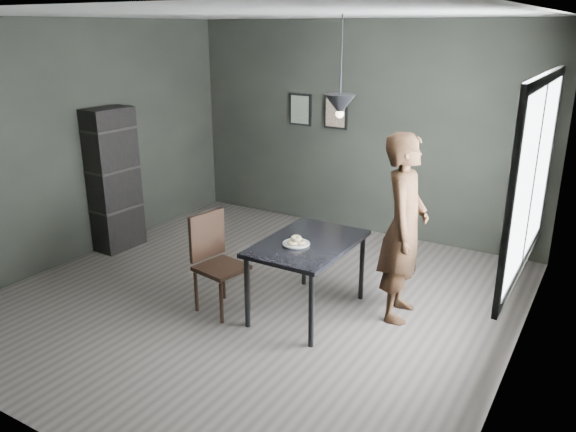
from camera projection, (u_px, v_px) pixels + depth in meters
The scene contains 13 objects.
ground at pixel (257, 297), 5.89m from camera, with size 5.00×5.00×0.00m, color #36312E.
back_wall at pixel (360, 129), 7.47m from camera, with size 5.00×0.10×2.80m, color black.
ceiling at pixel (251, 14), 4.99m from camera, with size 5.00×5.00×0.02m.
window_assembly at pixel (533, 176), 4.33m from camera, with size 0.04×1.96×1.56m.
cafe_table at pixel (308, 249), 5.38m from camera, with size 0.80×1.20×0.75m.
white_plate at pixel (296, 244), 5.27m from camera, with size 0.23×0.23×0.01m, color silver.
donut_pile at pixel (296, 241), 5.26m from camera, with size 0.18×0.18×0.08m.
woman at pixel (404, 228), 5.26m from camera, with size 0.66×0.44×1.81m, color black.
wood_chair at pixel (215, 256), 5.51m from camera, with size 0.49×0.49×0.99m.
shelf_unit at pixel (114, 180), 6.97m from camera, with size 0.34×0.59×1.78m, color black.
pendant_lamp at pixel (340, 105), 4.90m from camera, with size 0.28×0.28×0.86m.
framed_print_left at pixel (300, 110), 7.82m from camera, with size 0.34×0.04×0.44m.
framed_print_right at pixel (336, 113), 7.55m from camera, with size 0.34×0.04×0.44m.
Camera 1 is at (3.01, -4.38, 2.70)m, focal length 35.00 mm.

